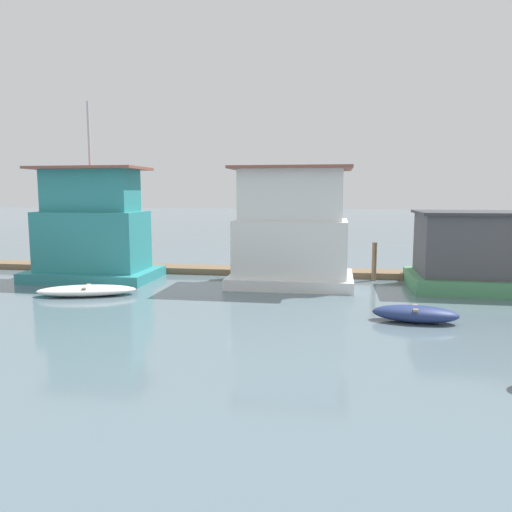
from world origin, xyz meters
TOP-DOWN VIEW (x-y plane):
  - ground_plane at (0.00, 0.00)m, footprint 200.00×200.00m
  - dock_walkway at (0.00, 2.71)m, footprint 33.80×1.46m
  - houseboat_teal at (-7.96, -0.05)m, footprint 5.84×3.69m
  - houseboat_white at (1.42, 0.15)m, footprint 5.42×4.03m
  - houseboat_green at (10.27, 0.33)m, footprint 7.44×4.12m
  - dinghy_white at (-6.45, -3.64)m, footprint 4.07×2.32m
  - dinghy_navy at (5.92, -5.76)m, footprint 2.76×1.31m
  - mooring_post_far_right at (5.16, 1.73)m, footprint 0.22×0.22m
  - mooring_post_far_left at (-8.80, 1.73)m, footprint 0.28×0.28m
  - mooring_post_centre at (-7.73, 1.73)m, footprint 0.29×0.29m

SIDE VIEW (x-z plane):
  - ground_plane at x=0.00m, z-range 0.00..0.00m
  - dock_walkway at x=0.00m, z-range 0.00..0.30m
  - dinghy_white at x=-6.45m, z-range 0.00..0.42m
  - dinghy_navy at x=5.92m, z-range 0.00..0.54m
  - mooring_post_centre at x=-7.73m, z-range 0.00..1.21m
  - mooring_post_far_left at x=-8.80m, z-range 0.00..1.58m
  - mooring_post_far_right at x=5.16m, z-range 0.00..1.80m
  - houseboat_green at x=10.27m, z-range -0.08..3.24m
  - houseboat_teal at x=-7.96m, z-range -1.84..6.38m
  - houseboat_white at x=1.42m, z-range -0.19..5.02m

